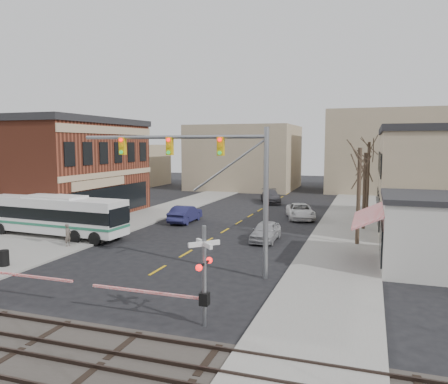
# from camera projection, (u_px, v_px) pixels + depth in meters

# --- Properties ---
(ground) EXTENTS (160.00, 160.00, 0.00)m
(ground) POSITION_uv_depth(u_px,v_px,m) (140.00, 281.00, 22.80)
(ground) COLOR black
(ground) RESTS_ON ground
(sidewalk_west) EXTENTS (5.00, 60.00, 0.12)m
(sidewalk_west) POSITION_uv_depth(u_px,v_px,m) (156.00, 213.00, 44.64)
(sidewalk_west) COLOR gray
(sidewalk_west) RESTS_ON ground
(sidewalk_east) EXTENTS (5.00, 60.00, 0.12)m
(sidewalk_east) POSITION_uv_depth(u_px,v_px,m) (348.00, 224.00, 38.61)
(sidewalk_east) COLOR gray
(sidewalk_east) RESTS_ON ground
(ballast_strip) EXTENTS (160.00, 5.00, 0.06)m
(ballast_strip) POSITION_uv_depth(u_px,v_px,m) (25.00, 348.00, 15.26)
(ballast_strip) COLOR #332D28
(ballast_strip) RESTS_ON ground
(rail_tracks) EXTENTS (160.00, 3.91, 0.14)m
(rail_tracks) POSITION_uv_depth(u_px,v_px,m) (25.00, 345.00, 15.25)
(rail_tracks) COLOR #2D231E
(rail_tracks) RESTS_ON ground
(tree_east_a) EXTENTS (0.28, 0.28, 6.75)m
(tree_east_a) POSITION_uv_depth(u_px,v_px,m) (359.00, 196.00, 30.38)
(tree_east_a) COLOR #382B21
(tree_east_a) RESTS_ON sidewalk_east
(tree_east_b) EXTENTS (0.28, 0.28, 6.30)m
(tree_east_b) POSITION_uv_depth(u_px,v_px,m) (364.00, 191.00, 35.96)
(tree_east_b) COLOR #382B21
(tree_east_b) RESTS_ON sidewalk_east
(tree_east_c) EXTENTS (0.28, 0.28, 7.20)m
(tree_east_c) POSITION_uv_depth(u_px,v_px,m) (368.00, 178.00, 43.38)
(tree_east_c) COLOR #382B21
(tree_east_c) RESTS_ON sidewalk_east
(transit_bus) EXTENTS (11.93, 3.33, 3.04)m
(transit_bus) POSITION_uv_depth(u_px,v_px,m) (55.00, 215.00, 33.42)
(transit_bus) COLOR silver
(transit_bus) RESTS_ON ground
(traffic_signal_mast) EXTENTS (11.06, 0.30, 8.00)m
(traffic_signal_mast) POSITION_uv_depth(u_px,v_px,m) (212.00, 169.00, 23.57)
(traffic_signal_mast) COLOR gray
(traffic_signal_mast) RESTS_ON ground
(rr_crossing_east) EXTENTS (5.60, 1.36, 4.00)m
(rr_crossing_east) POSITION_uv_depth(u_px,v_px,m) (194.00, 276.00, 17.07)
(rr_crossing_east) COLOR gray
(rr_crossing_east) RESTS_ON ground
(trash_bin) EXTENTS (0.60, 0.60, 0.91)m
(trash_bin) POSITION_uv_depth(u_px,v_px,m) (4.00, 258.00, 25.13)
(trash_bin) COLOR black
(trash_bin) RESTS_ON sidewalk_west
(car_a) EXTENTS (1.72, 4.25, 1.45)m
(car_a) POSITION_uv_depth(u_px,v_px,m) (266.00, 231.00, 32.11)
(car_a) COLOR #9A9B9F
(car_a) RESTS_ON ground
(car_b) EXTENTS (1.73, 4.71, 1.54)m
(car_b) POSITION_uv_depth(u_px,v_px,m) (185.00, 214.00, 39.80)
(car_b) COLOR #1B1B43
(car_b) RESTS_ON ground
(car_c) EXTENTS (3.71, 5.65, 1.44)m
(car_c) POSITION_uv_depth(u_px,v_px,m) (300.00, 211.00, 41.62)
(car_c) COLOR silver
(car_c) RESTS_ON ground
(car_d) EXTENTS (3.69, 5.72, 1.54)m
(car_d) POSITION_uv_depth(u_px,v_px,m) (271.00, 196.00, 53.04)
(car_d) COLOR #3F3E43
(car_d) RESTS_ON ground
(pedestrian_near) EXTENTS (0.37, 0.56, 1.54)m
(pedestrian_near) POSITION_uv_depth(u_px,v_px,m) (68.00, 235.00, 30.02)
(pedestrian_near) COLOR #554C44
(pedestrian_near) RESTS_ON sidewalk_west
(pedestrian_far) EXTENTS (0.91, 0.89, 1.48)m
(pedestrian_far) POSITION_uv_depth(u_px,v_px,m) (58.00, 226.00, 33.62)
(pedestrian_far) COLOR #313356
(pedestrian_far) RESTS_ON sidewalk_west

